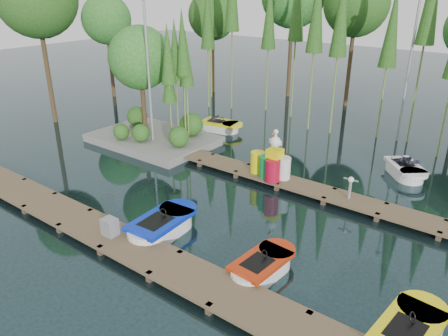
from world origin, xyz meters
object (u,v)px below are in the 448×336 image
Objects in this scene: boat_red at (262,267)px; boat_blue at (162,226)px; utility_cabinet at (110,227)px; island at (150,80)px; yellow_barrel at (258,162)px; boat_yellow_far at (220,126)px; drum_cluster at (274,165)px.

boat_blue is at bearing -173.16° from boat_red.
utility_cabinet is at bearing -126.63° from boat_blue.
boat_blue is (6.95, -6.40, -2.91)m from island.
yellow_barrel is at bearing 85.38° from boat_blue.
boat_blue is 11.02m from boat_yellow_far.
island is 8.32m from drum_cluster.
boat_red is 2.73× the size of yellow_barrel.
yellow_barrel reaches higher than boat_blue.
boat_red is 1.18× the size of drum_cluster.
boat_red is (10.77, -6.23, -2.95)m from island.
yellow_barrel is at bearing 170.15° from drum_cluster.
island is at bearing 127.80° from utility_cabinet.
drum_cluster is at bearing 76.04° from boat_blue.
boat_blue is 3.24× the size of yellow_barrel.
island reaches higher than yellow_barrel.
boat_yellow_far is 6.68m from yellow_barrel.
yellow_barrel is (7.06, -0.79, -2.43)m from island.
utility_cabinet is 0.27× the size of drum_cluster.
boat_red is 13.10m from boat_yellow_far.
boat_blue is 5.10× the size of utility_cabinet.
utility_cabinet is at bearing -98.23° from yellow_barrel.
drum_cluster reaches higher than boat_red.
boat_yellow_far reaches higher than boat_red.
utility_cabinet is (6.04, -7.79, -2.60)m from island.
yellow_barrel is at bearing -6.39° from island.
island is 12.79m from boat_red.
boat_yellow_far is at bearing 114.06° from boat_blue.
island is 3.23× the size of drum_cluster.
drum_cluster is (0.90, -0.16, 0.16)m from yellow_barrel.
island is 7.51m from yellow_barrel.
boat_red is at bearing 18.29° from utility_cabinet.
island is at bearing 173.61° from yellow_barrel.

